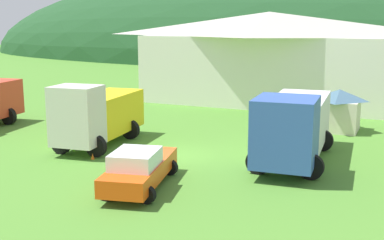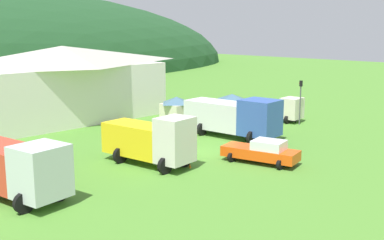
{
  "view_description": "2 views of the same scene",
  "coord_description": "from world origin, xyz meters",
  "px_view_note": "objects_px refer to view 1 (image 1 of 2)",
  "views": [
    {
      "loc": [
        10.58,
        -21.63,
        6.6
      ],
      "look_at": [
        -1.05,
        4.34,
        0.96
      ],
      "focal_mm": 46.49,
      "sensor_mm": 36.0,
      "label": 1
    },
    {
      "loc": [
        -25.49,
        -23.84,
        9.25
      ],
      "look_at": [
        3.71,
        4.48,
        1.33
      ],
      "focal_mm": 45.16,
      "sensor_mm": 36.0,
      "label": 2
    }
  ],
  "objects_px": {
    "play_shed_cream": "(339,110)",
    "service_pickup_orange": "(139,168)",
    "depot_building": "(268,57)",
    "traffic_cone_near_pickup": "(93,159)",
    "box_truck_blue": "(294,124)",
    "flatbed_truck_yellow": "(97,114)"
  },
  "relations": [
    {
      "from": "play_shed_cream",
      "to": "service_pickup_orange",
      "type": "distance_m",
      "value": 15.45
    },
    {
      "from": "depot_building",
      "to": "play_shed_cream",
      "type": "distance_m",
      "value": 11.45
    },
    {
      "from": "traffic_cone_near_pickup",
      "to": "box_truck_blue",
      "type": "bearing_deg",
      "value": 21.46
    },
    {
      "from": "flatbed_truck_yellow",
      "to": "traffic_cone_near_pickup",
      "type": "distance_m",
      "value": 3.22
    },
    {
      "from": "box_truck_blue",
      "to": "service_pickup_orange",
      "type": "height_order",
      "value": "box_truck_blue"
    },
    {
      "from": "play_shed_cream",
      "to": "depot_building",
      "type": "bearing_deg",
      "value": 128.4
    },
    {
      "from": "service_pickup_orange",
      "to": "traffic_cone_near_pickup",
      "type": "relative_size",
      "value": 9.23
    },
    {
      "from": "depot_building",
      "to": "flatbed_truck_yellow",
      "type": "bearing_deg",
      "value": -103.58
    },
    {
      "from": "flatbed_truck_yellow",
      "to": "depot_building",
      "type": "bearing_deg",
      "value": 159.81
    },
    {
      "from": "service_pickup_orange",
      "to": "depot_building",
      "type": "bearing_deg",
      "value": 170.3
    },
    {
      "from": "flatbed_truck_yellow",
      "to": "box_truck_blue",
      "type": "xyz_separation_m",
      "value": [
        10.31,
        1.18,
        0.08
      ]
    },
    {
      "from": "flatbed_truck_yellow",
      "to": "traffic_cone_near_pickup",
      "type": "xyz_separation_m",
      "value": [
        1.3,
        -2.36,
        -1.76
      ]
    },
    {
      "from": "play_shed_cream",
      "to": "traffic_cone_near_pickup",
      "type": "bearing_deg",
      "value": -130.77
    },
    {
      "from": "service_pickup_orange",
      "to": "box_truck_blue",
      "type": "bearing_deg",
      "value": 130.26
    },
    {
      "from": "traffic_cone_near_pickup",
      "to": "play_shed_cream",
      "type": "bearing_deg",
      "value": 49.23
    },
    {
      "from": "play_shed_cream",
      "to": "traffic_cone_near_pickup",
      "type": "height_order",
      "value": "play_shed_cream"
    },
    {
      "from": "depot_building",
      "to": "traffic_cone_near_pickup",
      "type": "bearing_deg",
      "value": -98.5
    },
    {
      "from": "depot_building",
      "to": "traffic_cone_near_pickup",
      "type": "distance_m",
      "value": 20.91
    },
    {
      "from": "depot_building",
      "to": "play_shed_cream",
      "type": "height_order",
      "value": "depot_building"
    },
    {
      "from": "play_shed_cream",
      "to": "box_truck_blue",
      "type": "height_order",
      "value": "box_truck_blue"
    },
    {
      "from": "box_truck_blue",
      "to": "depot_building",
      "type": "bearing_deg",
      "value": -164.78
    },
    {
      "from": "box_truck_blue",
      "to": "service_pickup_orange",
      "type": "relative_size",
      "value": 1.56
    }
  ]
}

